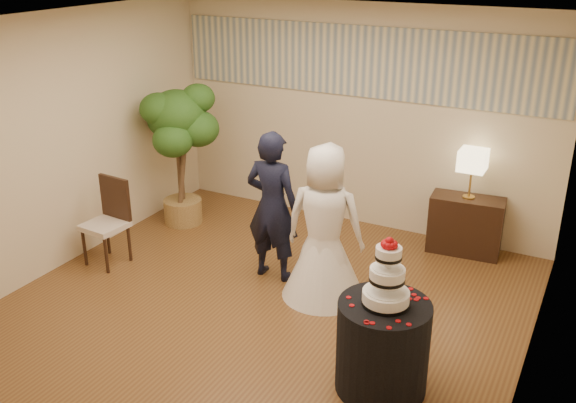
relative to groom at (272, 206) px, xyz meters
The scene contains 15 objects.
floor 1.10m from the groom, 71.04° to the right, with size 5.00×5.00×0.00m, color brown.
ceiling 2.10m from the groom, 71.04° to the right, with size 5.00×5.00×0.00m, color white.
wall_back 1.92m from the groom, 82.72° to the left, with size 5.00×0.06×2.80m, color beige.
wall_front 3.24m from the groom, 85.81° to the right, with size 5.00×0.06×2.80m, color beige.
wall_left 2.43m from the groom, 163.36° to the right, with size 0.06×5.00×2.80m, color beige.
wall_right 2.87m from the groom, 13.92° to the right, with size 0.06×5.00×2.80m, color beige.
mural_border 2.22m from the groom, 82.64° to the left, with size 4.90×0.02×0.85m, color #ABAE9D.
groom is the anchor object (origin of this frame).
bride 0.68m from the groom, 10.32° to the right, with size 0.87×0.87×1.65m, color white.
cake_table 2.18m from the groom, 36.50° to the right, with size 0.75×0.75×0.80m, color black.
wedding_cake 2.16m from the groom, 36.50° to the right, with size 0.38×0.38×0.58m, color white, non-canonical shape.
console 2.38m from the groom, 42.08° to the left, with size 0.83×0.37×0.70m, color black.
table_lamp 2.34m from the groom, 42.08° to the left, with size 0.30×0.30×0.58m, color beige, non-canonical shape.
ficus_tree 1.90m from the groom, 157.54° to the left, with size 0.89×0.89×1.86m, color #29541A, non-canonical shape.
side_chair 1.96m from the groom, 161.29° to the right, with size 0.45×0.47×0.99m, color black, non-canonical shape.
Camera 1 is at (2.83, -4.82, 3.46)m, focal length 40.00 mm.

